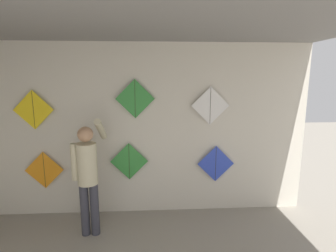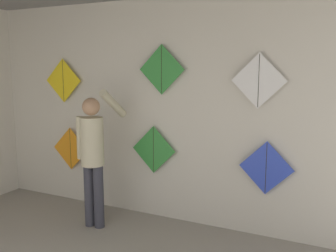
% 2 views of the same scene
% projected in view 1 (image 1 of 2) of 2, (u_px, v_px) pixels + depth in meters
% --- Properties ---
extents(back_panel, '(5.86, 0.06, 2.80)m').
position_uv_depth(back_panel, '(129.00, 131.00, 4.27)').
color(back_panel, beige).
rests_on(back_panel, ground).
extents(ceiling_slab, '(5.86, 4.42, 0.04)m').
position_uv_depth(ceiling_slab, '(106.00, 10.00, 2.20)').
color(ceiling_slab, gray).
extents(shopkeeper, '(0.43, 0.60, 1.71)m').
position_uv_depth(shopkeeper, '(88.00, 171.00, 3.67)').
color(shopkeeper, '#383842').
rests_on(shopkeeper, ground).
extents(kite_0, '(0.62, 0.01, 0.62)m').
position_uv_depth(kite_0, '(44.00, 170.00, 4.22)').
color(kite_0, orange).
extents(kite_1, '(0.62, 0.01, 0.62)m').
position_uv_depth(kite_1, '(129.00, 161.00, 4.27)').
color(kite_1, '#338C38').
extents(kite_2, '(0.62, 0.01, 0.62)m').
position_uv_depth(kite_2, '(216.00, 164.00, 4.36)').
color(kite_2, blue).
extents(kite_3, '(0.62, 0.01, 0.62)m').
position_uv_depth(kite_3, '(33.00, 110.00, 4.03)').
color(kite_3, yellow).
extents(kite_4, '(0.62, 0.01, 0.62)m').
position_uv_depth(kite_4, '(135.00, 99.00, 4.09)').
color(kite_4, '#338C38').
extents(kite_5, '(0.62, 0.01, 0.62)m').
position_uv_depth(kite_5, '(210.00, 106.00, 4.18)').
color(kite_5, white).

